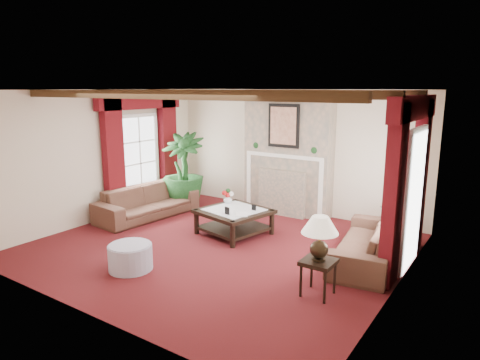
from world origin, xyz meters
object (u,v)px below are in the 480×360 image
Objects in this scene: sofa_left at (147,197)px; coffee_table at (234,222)px; sofa_right at (368,235)px; side_table at (318,277)px; ottoman at (130,257)px; potted_palm at (184,186)px.

coffee_table is (2.18, 0.12, -0.20)m from sofa_left.
sofa_left is at bearing -164.46° from coffee_table.
sofa_right reaches higher than side_table.
sofa_right is 3.38× the size of ottoman.
sofa_right is at bearing 83.42° from side_table.
coffee_table is at bearing -95.26° from sofa_right.
ottoman is at bearing -59.16° from sofa_right.
ottoman is (-2.90, -2.35, -0.23)m from sofa_right.
potted_palm is (-4.59, 0.82, 0.06)m from sofa_right.
potted_palm reaches higher than sofa_left.
potted_palm is at bearing 0.25° from sofa_left.
coffee_table is 2.72m from side_table.
sofa_left is 4.69m from sofa_right.
coffee_table is at bearing 79.82° from ottoman.
sofa_left is 1.07m from potted_palm.
sofa_left is 1.19× the size of potted_palm.
side_table reaches higher than ottoman.
potted_palm is 5.00m from side_table.
sofa_right is 1.16× the size of potted_palm.
ottoman is at bearing -87.69° from coffee_table.
ottoman is at bearing -163.22° from side_table.
side_table is at bearing -14.74° from sofa_right.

